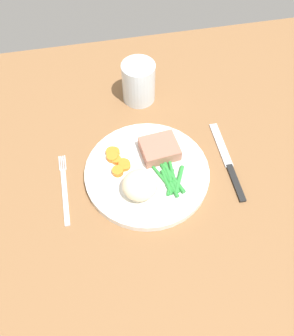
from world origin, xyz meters
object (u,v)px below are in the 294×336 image
at_px(water_glass, 139,85).
at_px(knife, 228,162).
at_px(dinner_plate, 147,173).
at_px(meat_portion, 160,149).
at_px(fork, 65,189).

bearing_deg(water_glass, knife, -56.59).
xyz_separation_m(dinner_plate, knife, (0.17, -0.00, -0.01)).
distance_m(dinner_plate, knife, 0.17).
relative_size(dinner_plate, water_glass, 2.61).
bearing_deg(meat_portion, knife, -17.17).
height_order(meat_portion, fork, meat_portion).
distance_m(knife, water_glass, 0.27).
relative_size(knife, water_glass, 2.09).
relative_size(meat_portion, fork, 0.45).
bearing_deg(knife, water_glass, 123.38).
bearing_deg(dinner_plate, knife, -0.94).
distance_m(fork, knife, 0.34).
xyz_separation_m(meat_portion, fork, (-0.20, -0.04, -0.03)).
bearing_deg(water_glass, dinner_plate, -96.24).
distance_m(fork, water_glass, 0.30).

